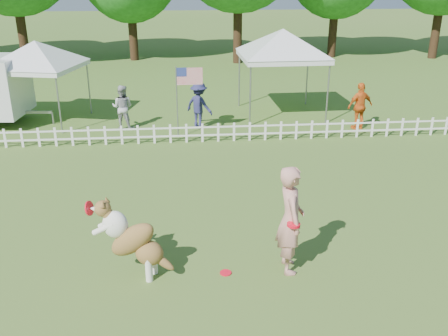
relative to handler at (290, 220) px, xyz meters
name	(u,v)px	position (x,y,z in m)	size (l,w,h in m)	color
ground	(209,264)	(-1.43, 0.28, -1.00)	(120.00, 120.00, 0.00)	#3B6620
picket_fence	(194,133)	(-1.43, 7.28, -0.70)	(22.00, 0.08, 0.60)	white
handler	(290,220)	(0.00, 0.00, 0.00)	(0.73, 0.48, 2.00)	tan
dog	(134,240)	(-2.75, 0.05, -0.29)	(1.38, 0.46, 1.42)	brown
frisbee_on_turf	(226,273)	(-1.15, -0.06, -0.99)	(0.21, 0.21, 0.02)	red
canopy_tent_left	(40,83)	(-6.68, 10.08, 0.38)	(2.68, 2.68, 2.77)	silver
canopy_tent_right	(281,74)	(1.88, 10.25, 0.52)	(2.95, 2.95, 3.05)	silver
flag_pole	(177,103)	(-1.94, 7.82, 0.15)	(0.88, 0.09, 2.29)	gray
spectator_a	(122,107)	(-3.78, 8.95, -0.25)	(0.72, 0.56, 1.49)	#A2A0A6
spectator_b	(199,105)	(-1.21, 8.85, -0.22)	(1.01, 0.58, 1.56)	#252651
spectator_c	(360,106)	(4.17, 8.17, -0.20)	(0.93, 0.39, 1.59)	#DB5D19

